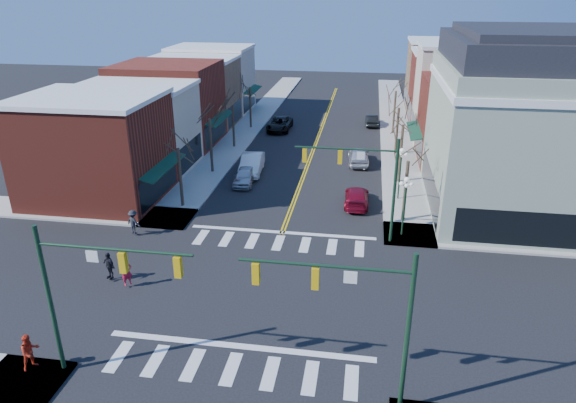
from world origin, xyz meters
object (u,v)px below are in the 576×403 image
at_px(car_right_far, 372,120).
at_px(car_left_mid, 252,164).
at_px(car_right_mid, 359,156).
at_px(pedestrian_red_a, 127,272).
at_px(pedestrian_dark_a, 109,265).
at_px(car_right_near, 357,197).
at_px(lamppost_midblock, 401,165).
at_px(victorian_corner, 523,125).
at_px(lamppost_corner, 405,196).
at_px(car_left_far, 280,124).
at_px(pedestrian_dark_b, 133,222).
at_px(car_left_near, 245,176).
at_px(pedestrian_red_b, 30,352).

bearing_deg(car_right_far, car_left_mid, 57.13).
xyz_separation_m(car_left_mid, car_right_mid, (9.60, 4.11, -0.05)).
height_order(pedestrian_red_a, pedestrian_dark_a, pedestrian_dark_a).
height_order(car_left_mid, car_right_near, car_left_mid).
xyz_separation_m(car_right_mid, pedestrian_dark_a, (-13.69, -23.60, 0.17)).
xyz_separation_m(lamppost_midblock, pedestrian_red_a, (-15.76, -15.47, -1.99)).
distance_m(victorian_corner, pedestrian_red_a, 28.90).
relative_size(car_left_mid, pedestrian_red_a, 3.15).
bearing_deg(lamppost_corner, pedestrian_red_a, -150.37).
relative_size(victorian_corner, car_left_far, 2.61).
bearing_deg(car_left_mid, pedestrian_dark_b, -115.23).
xyz_separation_m(car_left_near, pedestrian_red_a, (-2.76, -17.17, 0.27)).
xyz_separation_m(car_left_far, car_right_near, (9.75, -21.14, -0.09)).
bearing_deg(pedestrian_red_b, car_left_far, 26.76).
bearing_deg(pedestrian_red_a, car_left_far, 37.83).
bearing_deg(victorian_corner, pedestrian_red_a, -148.12).
height_order(car_right_mid, pedestrian_red_b, pedestrian_red_b).
bearing_deg(car_left_near, pedestrian_red_b, -102.05).
bearing_deg(lamppost_corner, car_left_far, 116.43).
bearing_deg(car_left_near, lamppost_midblock, -10.28).
distance_m(victorian_corner, pedestrian_dark_a, 29.77).
bearing_deg(pedestrian_red_b, pedestrian_red_a, 22.71).
bearing_deg(pedestrian_dark_a, car_left_mid, 106.66).
xyz_separation_m(car_left_near, pedestrian_dark_b, (-5.20, -10.90, 0.31)).
bearing_deg(pedestrian_red_a, car_left_near, 33.18).
distance_m(pedestrian_red_b, pedestrian_dark_b, 13.48).
distance_m(car_left_near, pedestrian_dark_a, 17.15).
distance_m(victorian_corner, car_left_near, 22.23).
relative_size(car_right_near, pedestrian_red_b, 2.65).
relative_size(lamppost_midblock, car_left_near, 1.05).
distance_m(victorian_corner, lamppost_corner, 10.89).
bearing_deg(car_left_near, victorian_corner, -8.73).
bearing_deg(pedestrian_dark_a, car_left_far, 111.78).
relative_size(car_left_mid, car_right_mid, 1.09).
distance_m(lamppost_midblock, car_left_mid, 13.93).
xyz_separation_m(victorian_corner, pedestrian_red_b, (-25.25, -22.13, -5.64)).
height_order(car_right_far, pedestrian_red_b, pedestrian_red_b).
height_order(car_left_far, car_right_near, car_left_far).
relative_size(lamppost_corner, car_right_far, 1.07).
xyz_separation_m(car_right_mid, pedestrian_red_b, (-13.55, -31.27, 0.20)).
height_order(car_left_near, pedestrian_dark_b, pedestrian_dark_b).
distance_m(car_left_mid, car_left_far, 15.13).
xyz_separation_m(lamppost_corner, car_left_mid, (-13.00, 11.03, -2.11)).
bearing_deg(car_left_mid, pedestrian_dark_a, -106.35).
height_order(car_left_mid, car_right_mid, car_left_mid).
bearing_deg(pedestrian_dark_a, pedestrian_red_b, -60.38).
relative_size(car_right_mid, pedestrian_red_b, 2.75).
xyz_separation_m(car_left_mid, pedestrian_dark_b, (-5.20, -13.73, 0.15)).
height_order(pedestrian_dark_a, pedestrian_dark_b, pedestrian_dark_b).
height_order(victorian_corner, pedestrian_red_a, victorian_corner).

